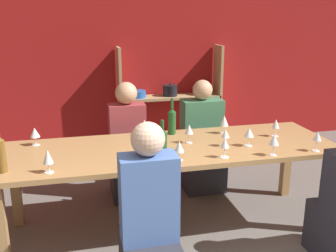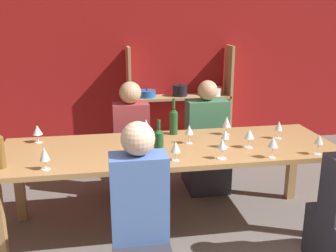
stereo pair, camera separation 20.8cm
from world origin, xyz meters
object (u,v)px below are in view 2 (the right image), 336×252
wine_glass_red_a (146,124)px  dining_table (170,155)px  wine_glass_white_c (225,135)px  wine_bottle_green (174,121)px  wine_glass_white_b (44,155)px  wine_bottle_amber (159,144)px  wine_glass_red_b (37,130)px  wine_glass_white_d (249,134)px  shelf_unit (183,112)px  person_near_a (140,233)px  wine_glass_red_c (176,147)px  wine_glass_empty_b (222,145)px  person_far_a (206,150)px  wine_glass_white_f (319,140)px  wine_glass_empty_c (227,122)px  wine_glass_empty_a (279,126)px  wine_glass_white_e (273,143)px  person_far_b (132,153)px  wine_glass_white_a (189,130)px

wine_glass_red_a → dining_table: bearing=-65.1°
wine_glass_red_a → wine_glass_white_c: size_ratio=1.04×
wine_bottle_green → wine_glass_white_b: 1.25m
wine_glass_white_b → wine_glass_red_a: (0.80, 0.69, -0.01)m
wine_glass_white_b → wine_bottle_green: bearing=32.9°
dining_table → wine_bottle_green: size_ratio=8.36×
wine_bottle_amber → wine_glass_red_b: size_ratio=2.04×
wine_glass_white_c → wine_glass_white_d: wine_glass_white_d is taller
shelf_unit → wine_bottle_amber: shelf_unit is taller
wine_glass_white_d → wine_glass_red_b: bearing=166.1°
person_near_a → wine_glass_red_c: bearing=55.1°
wine_glass_white_b → wine_glass_empty_b: size_ratio=1.07×
wine_glass_white_d → person_far_a: (-0.11, 0.93, -0.45)m
wine_glass_white_f → shelf_unit: bearing=102.9°
dining_table → wine_bottle_amber: wine_bottle_amber is taller
person_far_a → wine_bottle_amber: bearing=58.2°
wine_glass_white_c → wine_glass_empty_c: bearing=70.5°
wine_bottle_amber → wine_glass_empty_a: 1.17m
wine_bottle_green → person_near_a: (-0.43, -1.12, -0.44)m
wine_glass_red_c → wine_glass_white_f: size_ratio=0.94×
wine_glass_white_b → wine_glass_white_e: (1.69, -0.05, 0.01)m
wine_glass_red_a → wine_glass_white_d: size_ratio=0.97×
dining_table → person_far_b: 0.82m
wine_glass_white_b → wine_glass_white_d: size_ratio=1.08×
wine_glass_white_e → person_far_a: 1.28m
wine_glass_white_e → wine_glass_white_d: bearing=109.7°
wine_bottle_green → wine_bottle_amber: 0.66m
wine_glass_red_a → wine_glass_white_b: bearing=-139.3°
wine_glass_empty_b → wine_glass_red_c: 0.36m
wine_glass_white_c → wine_glass_empty_a: bearing=15.5°
wine_glass_red_a → person_far_b: bearing=105.1°
shelf_unit → wine_glass_empty_c: size_ratio=8.22×
wine_glass_red_b → person_near_a: bearing=-54.8°
person_near_a → shelf_unit: bearing=73.0°
wine_glass_red_c → wine_glass_empty_b: bearing=-3.4°
wine_glass_red_a → wine_glass_empty_c: bearing=-7.6°
wine_glass_white_a → wine_glass_white_c: (0.27, -0.15, -0.01)m
wine_glass_white_c → wine_glass_empty_c: (0.12, 0.34, 0.01)m
dining_table → wine_glass_empty_a: bearing=3.3°
wine_glass_white_f → person_far_b: size_ratio=0.14×
person_far_b → wine_glass_white_a: bearing=122.9°
wine_glass_white_d → person_far_a: person_far_a is taller
dining_table → wine_glass_empty_c: size_ratio=16.23×
wine_glass_white_d → wine_glass_white_e: (0.09, -0.26, 0.01)m
wine_glass_empty_a → wine_glass_white_c: size_ratio=1.09×
dining_table → wine_glass_red_c: size_ratio=18.25×
person_far_b → wine_bottle_amber: bearing=97.4°
wine_glass_red_c → person_far_a: (0.54, 1.11, -0.44)m
dining_table → wine_glass_white_e: wine_glass_white_e is taller
shelf_unit → wine_glass_white_a: bearing=-100.3°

